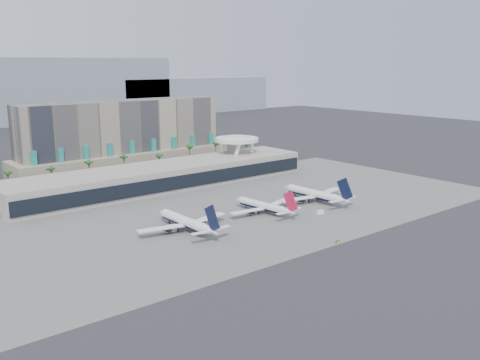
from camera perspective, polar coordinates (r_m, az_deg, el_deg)
ground at (r=205.94m, az=8.10°, el=-6.18°), size 900.00×900.00×0.00m
apron_pad at (r=244.72m, az=-1.39°, el=-3.03°), size 260.00×130.00×0.06m
mountain_ridge at (r=626.60m, az=-23.44°, el=8.22°), size 680.00×60.00×70.00m
hotel at (r=346.02m, az=-12.33°, el=4.11°), size 140.00×30.00×42.00m
terminal at (r=287.28m, az=-8.13°, el=0.51°), size 170.00×32.50×14.50m
saucer_structure at (r=321.23m, az=-0.34°, el=4.07°), size 26.00×26.00×21.89m
palm_row at (r=319.92m, az=-10.35°, el=2.38°), size 157.80×2.80×13.10m
airliner_left at (r=212.83m, az=-5.78°, el=-4.47°), size 40.84×41.99×14.51m
airliner_centre at (r=236.56m, az=2.54°, el=-2.79°), size 35.80×36.99×12.77m
airliner_right at (r=257.93m, az=7.97°, el=-1.49°), size 41.52×42.75×14.76m
service_vehicle_a at (r=213.28m, az=-7.45°, el=-5.16°), size 5.36×3.26×2.46m
service_vehicle_b at (r=238.07m, az=8.52°, el=-3.43°), size 3.31×2.31×1.55m
taxiway_sign at (r=202.11m, az=10.37°, el=-6.50°), size 2.00×0.51×0.90m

